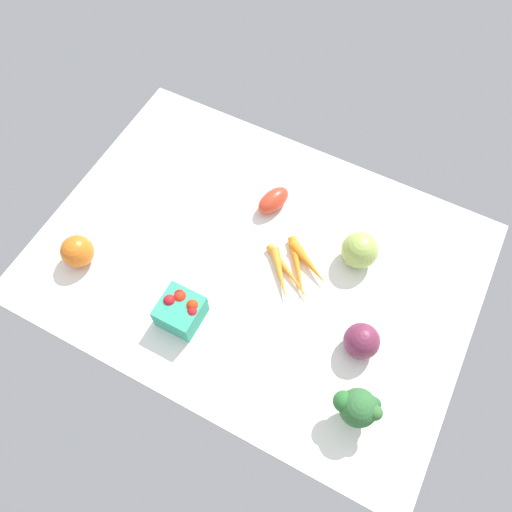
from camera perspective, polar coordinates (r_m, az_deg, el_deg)
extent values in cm
cube|color=white|center=(123.99, 0.00, -0.65)|extent=(104.00, 76.00, 2.00)
sphere|color=orange|center=(127.02, -19.45, 0.50)|extent=(7.82, 7.82, 7.82)
ellipsoid|color=red|center=(129.09, 1.96, 6.27)|extent=(7.95, 10.60, 5.11)
cylinder|color=#9FC686|center=(111.12, 10.99, -16.89)|extent=(3.61, 3.61, 3.51)
sphere|color=#316A35|center=(106.61, 11.43, -16.38)|extent=(7.80, 7.80, 7.80)
sphere|color=#2B7031|center=(105.71, 9.82, -15.81)|extent=(4.31, 4.31, 4.31)
sphere|color=#386D34|center=(105.47, 13.24, -16.77)|extent=(3.05, 3.05, 3.05)
sphere|color=#2C6236|center=(107.30, 13.06, -15.95)|extent=(3.12, 3.12, 3.12)
sphere|color=#9EB955|center=(121.84, 11.58, 0.65)|extent=(8.81, 8.81, 8.81)
cube|color=teal|center=(115.08, -8.47, -6.21)|extent=(9.13, 9.13, 6.72)
sphere|color=red|center=(111.91, -7.16, -5.53)|extent=(2.64, 2.64, 2.64)
sphere|color=red|center=(113.71, -8.58, -4.39)|extent=(2.67, 2.67, 2.67)
sphere|color=red|center=(111.74, -7.13, -6.32)|extent=(2.49, 2.49, 2.49)
sphere|color=red|center=(111.82, -7.20, -6.16)|extent=(2.45, 2.45, 2.45)
sphere|color=red|center=(113.19, -9.70, -4.96)|extent=(2.75, 2.75, 2.75)
sphere|color=red|center=(113.62, -8.50, -4.62)|extent=(3.22, 3.22, 3.22)
cone|color=orange|center=(120.11, 2.75, -2.10)|extent=(10.58, 12.57, 2.40)
cone|color=orange|center=(120.76, 3.82, -1.77)|extent=(15.87, 10.44, 2.07)
cone|color=orange|center=(121.14, 4.72, -1.45)|extent=(11.47, 15.19, 2.26)
cone|color=orange|center=(121.61, 6.04, -0.93)|extent=(12.49, 8.50, 2.87)
sphere|color=#712945|center=(113.15, 11.79, -9.34)|extent=(7.95, 7.95, 7.95)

